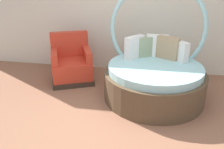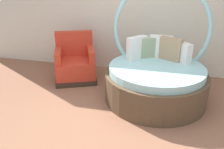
% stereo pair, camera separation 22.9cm
% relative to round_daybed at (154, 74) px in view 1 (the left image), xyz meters
% --- Properties ---
extents(ground_plane, '(8.00, 8.00, 0.02)m').
position_rel_round_daybed_xyz_m(ground_plane, '(-0.46, -1.07, -0.42)').
color(ground_plane, '#936047').
extents(round_daybed, '(1.73, 1.73, 1.97)m').
position_rel_round_daybed_xyz_m(round_daybed, '(0.00, 0.00, 0.00)').
color(round_daybed, brown).
rests_on(round_daybed, ground_plane).
extents(red_armchair, '(1.05, 1.05, 0.94)m').
position_rel_round_daybed_xyz_m(red_armchair, '(-1.66, 0.42, -0.08)').
color(red_armchair, '#38281E').
rests_on(red_armchair, ground_plane).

